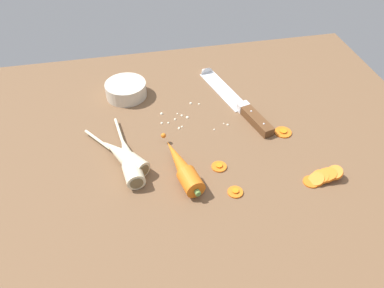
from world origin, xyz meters
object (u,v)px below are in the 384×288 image
(parsnip_front, at_px, (129,159))
(carrot_slice_stack, at_px, (323,177))
(carrot_slice_stray_mid, at_px, (283,132))
(prep_bowl, at_px, (126,89))
(carrot_slice_stray_near, at_px, (235,191))
(chefs_knife, at_px, (231,97))
(parsnip_mid_left, at_px, (123,156))
(carrot_slice_stray_far, at_px, (219,166))
(whole_carrot, at_px, (182,167))

(parsnip_front, distance_m, carrot_slice_stack, 0.42)
(carrot_slice_stray_mid, xyz_separation_m, prep_bowl, (-0.36, 0.23, 0.02))
(parsnip_front, xyz_separation_m, carrot_slice_stray_near, (0.21, -0.13, -0.02))
(chefs_knife, height_order, carrot_slice_stack, carrot_slice_stack)
(carrot_slice_stray_mid, relative_size, prep_bowl, 0.38)
(carrot_slice_stray_mid, bearing_deg, parsnip_mid_left, -176.68)
(carrot_slice_stray_mid, bearing_deg, parsnip_front, -174.68)
(parsnip_front, bearing_deg, parsnip_mid_left, 132.11)
(carrot_slice_stray_near, distance_m, carrot_slice_stray_far, 0.08)
(chefs_knife, xyz_separation_m, carrot_slice_stray_near, (-0.08, -0.32, -0.00))
(carrot_slice_stray_near, bearing_deg, parsnip_front, 149.06)
(chefs_knife, distance_m, carrot_slice_stack, 0.34)
(parsnip_mid_left, bearing_deg, whole_carrot, -26.73)
(whole_carrot, height_order, carrot_slice_stray_far, whole_carrot)
(carrot_slice_stack, xyz_separation_m, carrot_slice_stray_mid, (-0.02, 0.16, -0.01))
(parsnip_front, height_order, carrot_slice_stray_mid, parsnip_front)
(parsnip_mid_left, distance_m, carrot_slice_stray_near, 0.26)
(prep_bowl, bearing_deg, carrot_slice_stray_far, -60.59)
(carrot_slice_stray_near, bearing_deg, carrot_slice_stray_mid, 43.52)
(parsnip_front, bearing_deg, carrot_slice_stack, -17.69)
(chefs_knife, relative_size, carrot_slice_stray_mid, 8.31)
(carrot_slice_stack, bearing_deg, parsnip_mid_left, 161.20)
(carrot_slice_stray_far, bearing_deg, prep_bowl, 119.41)
(parsnip_mid_left, distance_m, carrot_slice_stack, 0.44)
(parsnip_mid_left, bearing_deg, parsnip_front, -47.89)
(carrot_slice_stack, xyz_separation_m, prep_bowl, (-0.39, 0.40, 0.01))
(parsnip_mid_left, relative_size, carrot_slice_stray_mid, 4.42)
(whole_carrot, relative_size, carrot_slice_stray_far, 5.89)
(chefs_knife, bearing_deg, carrot_slice_stray_mid, -62.58)
(chefs_knife, bearing_deg, carrot_slice_stray_far, -111.91)
(prep_bowl, bearing_deg, carrot_slice_stray_mid, -32.99)
(carrot_slice_stack, height_order, carrot_slice_stray_near, carrot_slice_stack)
(carrot_slice_stray_mid, bearing_deg, prep_bowl, 147.01)
(carrot_slice_stack, distance_m, carrot_slice_stray_mid, 0.17)
(chefs_knife, distance_m, carrot_slice_stray_near, 0.33)
(parsnip_front, distance_m, carrot_slice_stray_far, 0.20)
(carrot_slice_stack, xyz_separation_m, carrot_slice_stray_near, (-0.19, 0.00, -0.01))
(carrot_slice_stray_mid, bearing_deg, carrot_slice_stray_far, -155.93)
(carrot_slice_stray_mid, distance_m, carrot_slice_stray_far, 0.20)
(carrot_slice_stray_near, relative_size, carrot_slice_stray_far, 0.96)
(chefs_knife, relative_size, carrot_slice_stray_far, 10.14)
(chefs_knife, xyz_separation_m, carrot_slice_stray_far, (-0.10, -0.24, -0.00))
(carrot_slice_stack, relative_size, carrot_slice_stray_near, 2.69)
(carrot_slice_stack, bearing_deg, carrot_slice_stray_far, 158.56)
(carrot_slice_stray_near, xyz_separation_m, prep_bowl, (-0.19, 0.39, 0.02))
(carrot_slice_stack, distance_m, carrot_slice_stray_near, 0.19)
(parsnip_front, relative_size, prep_bowl, 2.15)
(parsnip_front, xyz_separation_m, prep_bowl, (0.02, 0.27, 0.00))
(carrot_slice_stray_mid, height_order, prep_bowl, prep_bowl)
(parsnip_front, xyz_separation_m, carrot_slice_stack, (0.40, -0.13, -0.01))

